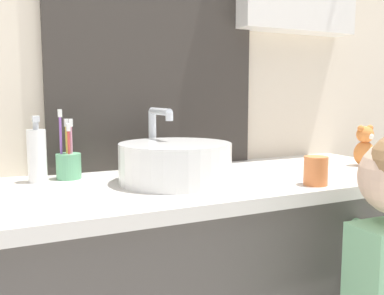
{
  "coord_description": "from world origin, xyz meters",
  "views": [
    {
      "loc": [
        -0.56,
        -0.75,
        1.04
      ],
      "look_at": [
        -0.07,
        0.28,
        0.9
      ],
      "focal_mm": 40.0,
      "sensor_mm": 36.0,
      "label": 1
    }
  ],
  "objects_px": {
    "sink_basin": "(175,161)",
    "drinking_cup": "(316,171)",
    "soap_dispenser": "(37,155)",
    "teddy_bear": "(365,147)",
    "toothbrush_holder": "(68,163)"
  },
  "relations": [
    {
      "from": "sink_basin",
      "to": "soap_dispenser",
      "type": "distance_m",
      "value": 0.38
    },
    {
      "from": "sink_basin",
      "to": "teddy_bear",
      "type": "xyz_separation_m",
      "value": [
        0.69,
        -0.02,
        0.01
      ]
    },
    {
      "from": "sink_basin",
      "to": "drinking_cup",
      "type": "height_order",
      "value": "sink_basin"
    },
    {
      "from": "teddy_bear",
      "to": "drinking_cup",
      "type": "height_order",
      "value": "teddy_bear"
    },
    {
      "from": "sink_basin",
      "to": "teddy_bear",
      "type": "height_order",
      "value": "sink_basin"
    },
    {
      "from": "toothbrush_holder",
      "to": "soap_dispenser",
      "type": "distance_m",
      "value": 0.09
    },
    {
      "from": "teddy_bear",
      "to": "sink_basin",
      "type": "bearing_deg",
      "value": 178.14
    },
    {
      "from": "teddy_bear",
      "to": "drinking_cup",
      "type": "bearing_deg",
      "value": -154.3
    },
    {
      "from": "soap_dispenser",
      "to": "teddy_bear",
      "type": "xyz_separation_m",
      "value": [
        1.04,
        -0.18,
        -0.01
      ]
    },
    {
      "from": "toothbrush_holder",
      "to": "drinking_cup",
      "type": "bearing_deg",
      "value": -32.51
    },
    {
      "from": "soap_dispenser",
      "to": "teddy_bear",
      "type": "relative_size",
      "value": 1.32
    },
    {
      "from": "toothbrush_holder",
      "to": "drinking_cup",
      "type": "distance_m",
      "value": 0.69
    },
    {
      "from": "sink_basin",
      "to": "teddy_bear",
      "type": "bearing_deg",
      "value": -1.86
    },
    {
      "from": "toothbrush_holder",
      "to": "soap_dispenser",
      "type": "bearing_deg",
      "value": -172.26
    },
    {
      "from": "toothbrush_holder",
      "to": "teddy_bear",
      "type": "height_order",
      "value": "toothbrush_holder"
    }
  ]
}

